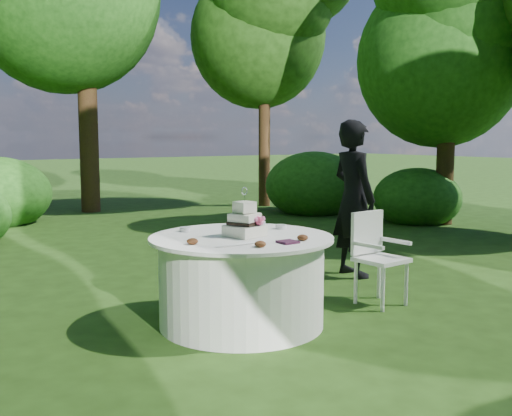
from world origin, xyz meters
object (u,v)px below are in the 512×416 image
at_px(table, 241,280).
at_px(cake, 245,223).
at_px(napkins, 288,242).
at_px(chair, 375,250).
at_px(guest, 354,199).

height_order(table, cake, cake).
xyz_separation_m(napkins, table, (-0.12, 0.49, -0.39)).
xyz_separation_m(napkins, chair, (1.31, 0.33, -0.26)).
bearing_deg(chair, cake, 174.81).
relative_size(guest, chair, 2.03).
distance_m(table, cake, 0.50).
height_order(napkins, guest, guest).
bearing_deg(cake, napkins, -77.09).
distance_m(guest, table, 2.29).
distance_m(guest, cake, 2.22).
bearing_deg(guest, napkins, 131.40).
relative_size(table, chair, 1.76).
bearing_deg(napkins, table, 104.25).
relative_size(napkins, guest, 0.08).
bearing_deg(cake, chair, -5.19).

